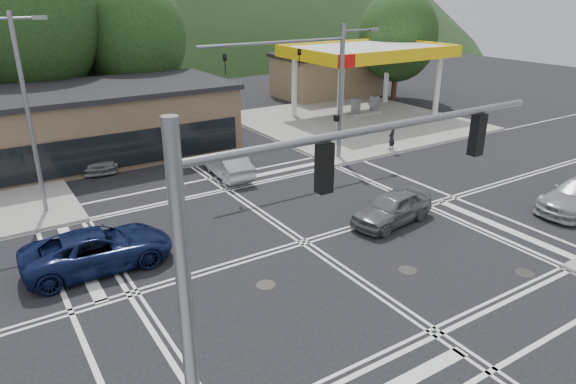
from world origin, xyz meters
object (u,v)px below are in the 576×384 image
car_queue_b (201,132)px  pedestrian (392,138)px  car_blue_west (99,249)px  car_queue_a (228,164)px  car_northbound (96,153)px  car_grey_center (392,208)px

car_queue_b → pedestrian: pedestrian is taller
car_blue_west → pedestrian: bearing=-73.8°
car_queue_b → car_queue_a: bearing=79.8°
car_blue_west → pedestrian: 20.18m
car_queue_b → car_blue_west: bearing=55.1°
car_queue_a → car_northbound: car_northbound is taller
car_grey_center → car_northbound: bearing=-158.0°
car_blue_west → car_northbound: car_blue_west is taller
car_queue_b → car_northbound: 7.31m
car_grey_center → pedestrian: bearing=128.2°
car_blue_west → car_grey_center: car_blue_west is taller
car_queue_b → car_northbound: bearing=10.5°
car_queue_a → car_queue_b: size_ratio=0.94×
car_blue_west → car_queue_a: bearing=-51.1°
car_northbound → car_queue_a: bearing=-36.4°
car_grey_center → car_queue_b: size_ratio=0.92×
car_grey_center → car_queue_b: car_queue_b is taller
car_blue_west → car_grey_center: size_ratio=1.28×
car_grey_center → pedestrian: (7.50, 8.01, 0.20)m
car_queue_a → car_northbound: bearing=-41.5°
car_queue_b → car_northbound: size_ratio=0.90×
car_blue_west → car_queue_b: size_ratio=1.19×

